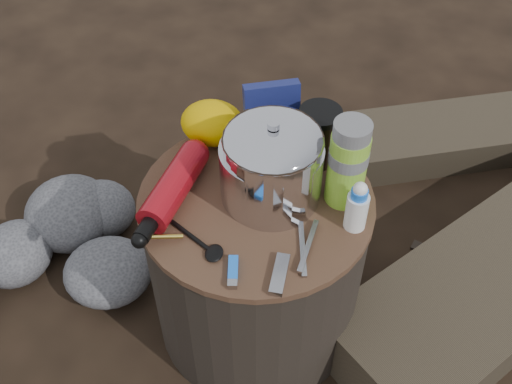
% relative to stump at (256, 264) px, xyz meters
% --- Properties ---
extents(ground, '(60.00, 60.00, 0.00)m').
position_rel_stump_xyz_m(ground, '(0.00, 0.00, -0.23)').
color(ground, black).
rests_on(ground, ground).
extents(stump, '(0.50, 0.50, 0.46)m').
position_rel_stump_xyz_m(stump, '(0.00, 0.00, 0.00)').
color(stump, black).
rests_on(stump, ground).
extents(rock_ring, '(0.48, 1.05, 0.21)m').
position_rel_stump_xyz_m(rock_ring, '(-0.56, -0.24, -0.13)').
color(rock_ring, '#515155').
rests_on(rock_ring, ground).
extents(log_small, '(1.34, 0.74, 0.11)m').
position_rel_stump_xyz_m(log_small, '(0.65, 0.82, -0.17)').
color(log_small, '#372E22').
rests_on(log_small, ground).
extents(foil_windscreen, '(0.21, 0.21, 0.13)m').
position_rel_stump_xyz_m(foil_windscreen, '(0.03, 0.02, 0.29)').
color(foil_windscreen, silver).
rests_on(foil_windscreen, stump).
extents(camping_pot, '(0.19, 0.19, 0.19)m').
position_rel_stump_xyz_m(camping_pot, '(0.03, 0.01, 0.33)').
color(camping_pot, silver).
rests_on(camping_pot, stump).
extents(fuel_bottle, '(0.11, 0.28, 0.07)m').
position_rel_stump_xyz_m(fuel_bottle, '(-0.17, -0.03, 0.26)').
color(fuel_bottle, '#A6101A').
rests_on(fuel_bottle, stump).
extents(thermos, '(0.08, 0.08, 0.20)m').
position_rel_stump_xyz_m(thermos, '(0.18, 0.04, 0.33)').
color(thermos, '#91CF34').
rests_on(thermos, stump).
extents(travel_mug, '(0.09, 0.09, 0.13)m').
position_rel_stump_xyz_m(travel_mug, '(0.11, 0.15, 0.30)').
color(travel_mug, black).
rests_on(travel_mug, stump).
extents(stuff_sack, '(0.14, 0.12, 0.10)m').
position_rel_stump_xyz_m(stuff_sack, '(-0.13, 0.16, 0.28)').
color(stuff_sack, '#EAB200').
rests_on(stuff_sack, stump).
extents(food_pouch, '(0.12, 0.07, 0.16)m').
position_rel_stump_xyz_m(food_pouch, '(-0.00, 0.18, 0.31)').
color(food_pouch, navy).
rests_on(food_pouch, stump).
extents(lighter, '(0.03, 0.07, 0.01)m').
position_rel_stump_xyz_m(lighter, '(-0.01, -0.19, 0.24)').
color(lighter, '#1F72F4').
rests_on(lighter, stump).
extents(multitool, '(0.03, 0.09, 0.01)m').
position_rel_stump_xyz_m(multitool, '(0.08, -0.19, 0.24)').
color(multitool, '#9D9DA1').
rests_on(multitool, stump).
extents(pot_grabber, '(0.04, 0.14, 0.01)m').
position_rel_stump_xyz_m(pot_grabber, '(0.12, -0.12, 0.24)').
color(pot_grabber, '#9D9DA1').
rests_on(pot_grabber, stump).
extents(spork, '(0.13, 0.10, 0.01)m').
position_rel_stump_xyz_m(spork, '(-0.11, -0.13, 0.24)').
color(spork, black).
rests_on(spork, stump).
extents(squeeze_bottle, '(0.04, 0.04, 0.11)m').
position_rel_stump_xyz_m(squeeze_bottle, '(0.21, -0.03, 0.28)').
color(squeeze_bottle, white).
rests_on(squeeze_bottle, stump).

